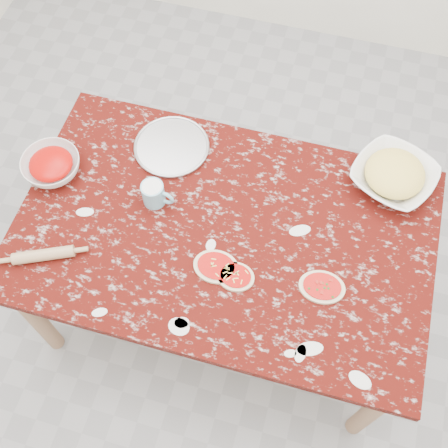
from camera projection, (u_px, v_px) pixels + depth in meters
ground at (224, 301)px, 2.80m from camera, size 4.00×4.00×0.00m
worktable at (224, 240)px, 2.21m from camera, size 1.60×1.00×0.75m
pizza_tray at (172, 147)px, 2.32m from camera, size 0.35×0.35×0.01m
sauce_bowl at (52, 166)px, 2.24m from camera, size 0.28×0.28×0.07m
cheese_bowl at (393, 177)px, 2.21m from camera, size 0.42×0.42×0.08m
flour_mug at (154, 194)px, 2.16m from camera, size 0.13×0.09×0.10m
pizza_left at (216, 267)px, 2.06m from camera, size 0.17×0.14×0.02m
pizza_mid at (236, 277)px, 2.04m from camera, size 0.14×0.12×0.02m
pizza_right at (322, 287)px, 2.02m from camera, size 0.18×0.14×0.02m
rolling_pin at (43, 255)px, 2.07m from camera, size 0.22×0.14×0.05m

